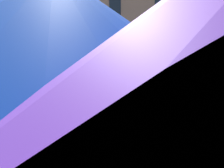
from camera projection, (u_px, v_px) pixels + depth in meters
name	position (u px, v px, depth m)	size (l,w,h in m)	color
ground_plane	(131.00, 114.00, 10.82)	(120.00, 120.00, 0.00)	#2D3033
sidewalk_far	(136.00, 98.00, 17.53)	(56.00, 3.60, 0.12)	#9E998E
apartment_building	(139.00, 13.00, 25.24)	(42.19, 12.08, 19.20)	#A87056
pickup_black	(17.00, 88.00, 15.77)	(5.10, 2.12, 2.20)	black
sedan_blue	(100.00, 90.00, 14.80)	(4.40, 1.98, 1.78)	navy
sedan_gray	(182.00, 91.00, 13.96)	(4.40, 1.98, 1.78)	slate
street_tree_left	(48.00, 53.00, 18.76)	(2.67, 2.72, 5.38)	brown
patio_umbrella	(202.00, 49.00, 1.68)	(3.91, 3.91, 2.52)	silver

